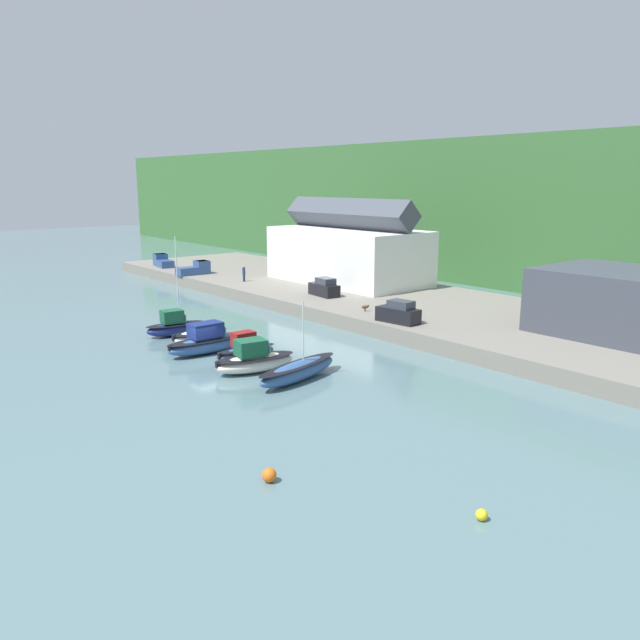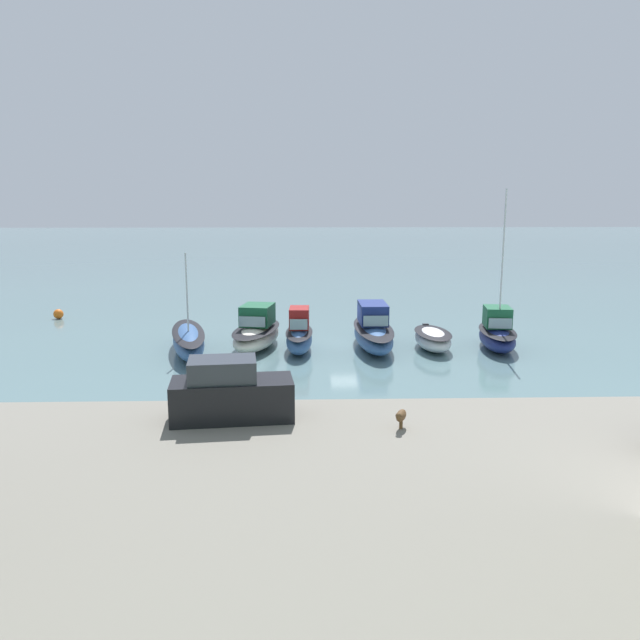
{
  "view_description": "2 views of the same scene",
  "coord_description": "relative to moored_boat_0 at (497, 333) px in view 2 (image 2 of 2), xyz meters",
  "views": [
    {
      "loc": [
        45.26,
        -25.26,
        14.68
      ],
      "look_at": [
        2.92,
        10.11,
        2.34
      ],
      "focal_mm": 35.0,
      "sensor_mm": 36.0,
      "label": 1
    },
    {
      "loc": [
        3.08,
        38.45,
        9.06
      ],
      "look_at": [
        2.13,
        5.73,
        2.65
      ],
      "focal_mm": 35.0,
      "sensor_mm": 36.0,
      "label": 2
    }
  ],
  "objects": [
    {
      "name": "ground_plane",
      "position": [
        8.83,
        -1.59,
        -0.95
      ],
      "size": [
        320.0,
        320.0,
        0.0
      ],
      "primitive_type": "plane",
      "color": "slate"
    },
    {
      "name": "quay_promenade",
      "position": [
        8.83,
        25.33,
        -0.2
      ],
      "size": [
        110.31,
        22.57,
        1.49
      ],
      "color": "gray",
      "rests_on": "ground_plane"
    },
    {
      "name": "moored_boat_0",
      "position": [
        0.0,
        0.0,
        0.0
      ],
      "size": [
        2.88,
        6.0,
        9.6
      ],
      "rotation": [
        0.0,
        0.0,
        -0.14
      ],
      "color": "navy",
      "rests_on": "ground_plane"
    },
    {
      "name": "moored_boat_1",
      "position": [
        3.97,
        0.08,
        -0.29
      ],
      "size": [
        2.11,
        4.77,
        1.22
      ],
      "rotation": [
        0.0,
        0.0,
        0.01
      ],
      "color": "silver",
      "rests_on": "ground_plane"
    },
    {
      "name": "moored_boat_2",
      "position": [
        7.55,
        -0.55,
        0.05
      ],
      "size": [
        2.35,
        8.24,
        2.72
      ],
      "rotation": [
        0.0,
        0.0,
        0.01
      ],
      "color": "#33568E",
      "rests_on": "ground_plane"
    },
    {
      "name": "moored_boat_3",
      "position": [
        12.09,
        0.26,
        0.01
      ],
      "size": [
        1.77,
        5.41,
        2.61
      ],
      "rotation": [
        0.0,
        0.0,
        -0.03
      ],
      "color": "#33568E",
      "rests_on": "ground_plane"
    },
    {
      "name": "moored_boat_4",
      "position": [
        14.71,
        -0.7,
        0.02
      ],
      "size": [
        3.63,
        6.94,
        2.63
      ],
      "rotation": [
        0.0,
        0.0,
        -0.18
      ],
      "color": "white",
      "rests_on": "ground_plane"
    },
    {
      "name": "moored_boat_5",
      "position": [
        18.67,
        0.61,
        -0.17
      ],
      "size": [
        3.66,
        8.66,
        6.01
      ],
      "rotation": [
        0.0,
        0.0,
        0.22
      ],
      "color": "#33568E",
      "rests_on": "ground_plane"
    },
    {
      "name": "parked_car_0",
      "position": [
        14.42,
        16.04,
        1.46
      ],
      "size": [
        4.36,
        2.22,
        2.16
      ],
      "rotation": [
        0.0,
        0.0,
        1.67
      ],
      "color": "black",
      "rests_on": "quay_promenade"
    },
    {
      "name": "dog_on_quay",
      "position": [
        8.64,
        17.23,
        1.0
      ],
      "size": [
        0.57,
        0.87,
        0.68
      ],
      "rotation": [
        0.0,
        0.0,
        5.91
      ],
      "color": "brown",
      "rests_on": "quay_promenade"
    },
    {
      "name": "mooring_buoy_1",
      "position": [
        30.53,
        -10.47,
        -0.58
      ],
      "size": [
        0.74,
        0.74,
        0.74
      ],
      "color": "orange",
      "rests_on": "ground_plane"
    }
  ]
}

